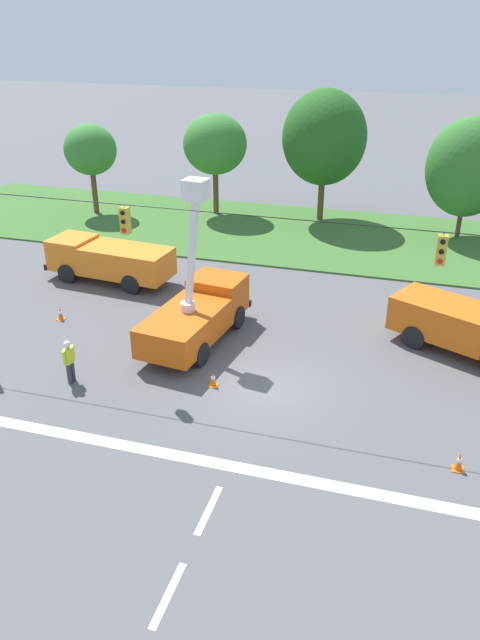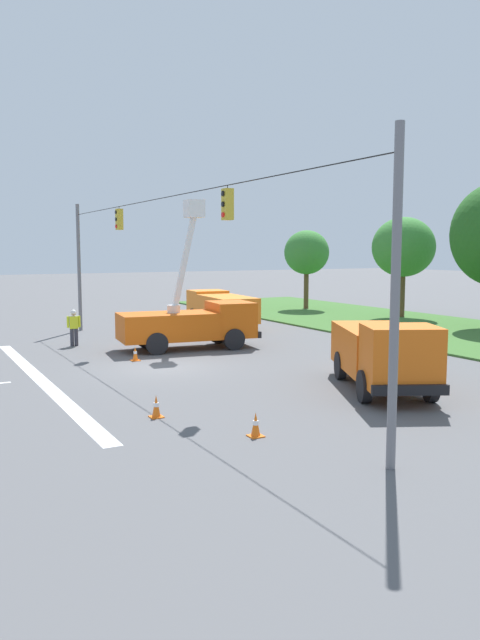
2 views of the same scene
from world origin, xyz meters
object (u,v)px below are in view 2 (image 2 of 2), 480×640
utility_truck_support_near (383,352)px  traffic_cone_mid_left (156,407)px  utility_truck_bucket_lift (191,321)px  traffic_cone_mid_right (256,425)px  utility_truck_support_far (220,307)px  traffic_cone_foreground_left (135,354)px  tree_west (403,247)px  road_worker (74,325)px  tree_far_west (307,253)px  traffic_cone_foreground_right (143,327)px

utility_truck_support_near → traffic_cone_mid_left: 7.88m
utility_truck_bucket_lift → traffic_cone_mid_right: size_ratio=11.16×
traffic_cone_mid_left → utility_truck_support_far: bearing=148.3°
traffic_cone_foreground_left → traffic_cone_mid_right: size_ratio=0.99×
utility_truck_bucket_lift → utility_truck_support_far: bearing=143.7°
utility_truck_support_far → traffic_cone_mid_right: (20.15, -9.16, -0.91)m
utility_truck_support_far → traffic_cone_mid_left: utility_truck_support_far is taller
utility_truck_bucket_lift → utility_truck_support_far: utility_truck_bucket_lift is taller
traffic_cone_mid_right → utility_truck_support_far: bearing=155.6°
tree_west → utility_truck_support_far: bearing=-96.5°
road_worker → traffic_cone_mid_left: 14.12m
road_worker → tree_far_west: bearing=115.8°
tree_west → traffic_cone_mid_left: (15.80, -23.72, -4.49)m
tree_west → traffic_cone_mid_right: bearing=-49.9°
road_worker → traffic_cone_foreground_left: bearing=13.5°
traffic_cone_foreground_right → traffic_cone_mid_left: 18.28m
tree_west → traffic_cone_foreground_left: (7.01, -21.30, -4.50)m
traffic_cone_mid_left → traffic_cone_foreground_right: bearing=161.4°
tree_far_west → traffic_cone_foreground_left: size_ratio=10.02×
traffic_cone_foreground_left → traffic_cone_mid_right: (11.66, -0.89, 0.01)m
utility_truck_bucket_lift → road_worker: utility_truck_bucket_lift is taller
utility_truck_support_near → road_worker: 15.89m
utility_truck_support_far → traffic_cone_mid_left: 20.34m
traffic_cone_mid_left → traffic_cone_mid_right: bearing=28.1°
tree_west → utility_truck_bucket_lift: size_ratio=0.99×
tree_far_west → utility_truck_support_far: size_ratio=0.89×
utility_truck_bucket_lift → traffic_cone_mid_right: 14.18m
utility_truck_support_far → traffic_cone_mid_left: size_ratio=10.91×
traffic_cone_mid_right → road_worker: bearing=-178.7°
tree_far_west → utility_truck_bucket_lift: 20.73m
traffic_cone_foreground_left → traffic_cone_foreground_right: (-8.54, 3.40, 0.00)m
traffic_cone_foreground_right → tree_west: bearing=85.1°
utility_truck_support_far → tree_far_west: bearing=121.5°
tree_far_west → traffic_cone_foreground_right: tree_far_west is taller
road_worker → traffic_cone_mid_left: road_worker is taller
utility_truck_bucket_lift → utility_truck_support_far: (-6.66, 4.89, -0.12)m
tree_far_west → traffic_cone_mid_right: 33.58m
tree_west → road_worker: 22.95m
tree_far_west → traffic_cone_mid_right: tree_far_west is taller
tree_west → utility_truck_support_far: tree_west is taller
tree_far_west → tree_west: (8.07, 2.29, 0.39)m
road_worker → traffic_cone_mid_left: bearing=-4.7°
utility_truck_support_near → traffic_cone_mid_right: utility_truck_support_near is taller
tree_west → utility_truck_support_near: bearing=-44.5°
tree_west → traffic_cone_mid_right: tree_west is taller
tree_far_west → utility_truck_support_near: bearing=-29.3°
traffic_cone_mid_left → traffic_cone_mid_right: 3.25m
road_worker → traffic_cone_foreground_right: bearing=125.1°
utility_truck_support_near → utility_truck_support_far: utility_truck_support_near is taller
utility_truck_bucket_lift → traffic_cone_foreground_left: 3.98m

